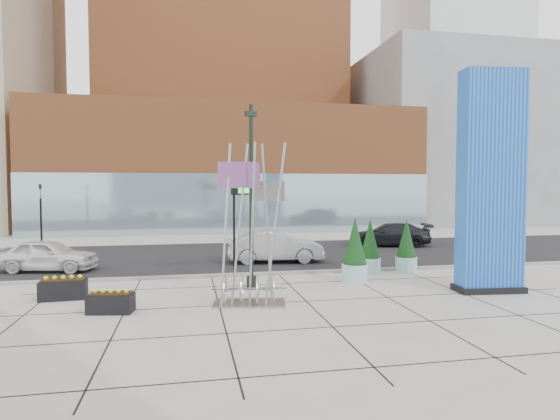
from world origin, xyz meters
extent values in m
plane|color=#9E9991|center=(0.00, 0.00, 0.00)|extent=(160.00, 160.00, 0.00)
cube|color=black|center=(0.00, 10.00, 0.01)|extent=(80.00, 12.00, 0.02)
cube|color=gray|center=(0.00, 4.00, 0.06)|extent=(80.00, 0.30, 0.12)
cube|color=#AF5F32|center=(1.00, 27.00, 5.50)|extent=(34.00, 10.00, 11.00)
cube|color=#8CA5B2|center=(1.00, 22.20, 2.50)|extent=(34.00, 0.60, 5.00)
cube|color=slate|center=(26.00, 32.00, 9.00)|extent=(20.00, 18.00, 18.00)
cube|color=#B2B7BC|center=(36.00, 48.00, 27.50)|extent=(16.00, 16.00, 55.00)
cube|color=#0B3CA9|center=(8.14, -0.87, 4.14)|extent=(2.38, 1.13, 8.29)
cube|color=black|center=(8.14, -0.87, 0.12)|extent=(2.58, 1.33, 0.23)
cylinder|color=black|center=(-0.56, 1.55, 3.56)|extent=(0.16, 0.16, 7.13)
cylinder|color=black|center=(-0.56, 1.55, 0.22)|extent=(0.39, 0.39, 0.45)
cube|color=black|center=(-0.56, 1.55, 6.77)|extent=(0.48, 0.30, 0.20)
cube|color=#A4A7A9|center=(-0.98, -1.00, 0.03)|extent=(2.57, 1.60, 0.07)
cylinder|color=#A4A7A9|center=(-1.75, -1.22, 2.72)|extent=(0.09, 0.09, 5.45)
cylinder|color=#A4A7A9|center=(-1.31, -0.84, 2.72)|extent=(0.09, 0.09, 5.45)
cylinder|color=#A4A7A9|center=(-0.87, -1.11, 2.72)|extent=(0.09, 0.09, 5.45)
cylinder|color=#A4A7A9|center=(-0.38, -0.78, 2.72)|extent=(0.09, 0.09, 5.45)
cylinder|color=#A4A7A9|center=(-0.11, -1.27, 2.72)|extent=(0.09, 0.09, 5.45)
torus|color=#A4A7A9|center=(-1.80, -1.11, 0.52)|extent=(0.25, 0.99, 0.99)
torus|color=#A4A7A9|center=(-1.25, -0.89, 0.52)|extent=(0.25, 0.99, 0.99)
torus|color=#A4A7A9|center=(-0.71, -1.11, 0.52)|extent=(0.25, 0.99, 0.99)
torus|color=#A4A7A9|center=(-0.16, -0.89, 0.52)|extent=(0.25, 0.99, 0.99)
cube|color=red|center=(-1.31, -1.00, 4.36)|extent=(1.42, 0.20, 0.87)
cube|color=#A4A7A9|center=(-0.33, -0.89, 3.81)|extent=(1.06, 0.35, 0.65)
cylinder|color=gray|center=(-5.41, -0.72, 0.31)|extent=(0.32, 0.32, 0.62)
cylinder|color=black|center=(-1.11, 2.80, 2.03)|extent=(0.10, 0.10, 4.05)
cube|color=black|center=(-0.25, 2.80, 3.86)|extent=(1.86, 0.88, 0.48)
cube|color=#19D833|center=(-0.63, 2.69, 3.86)|extent=(0.63, 0.27, 0.34)
cylinder|color=#9ACFCF|center=(7.00, 3.60, 0.35)|extent=(0.99, 0.99, 0.69)
cylinder|color=black|center=(7.00, 3.60, 0.69)|extent=(0.91, 0.91, 0.06)
cone|color=black|center=(7.00, 3.60, 1.58)|extent=(0.89, 0.89, 1.78)
cylinder|color=#9ACFCF|center=(5.20, 3.60, 0.35)|extent=(0.99, 0.99, 0.70)
cylinder|color=black|center=(5.20, 3.60, 0.70)|extent=(0.91, 0.91, 0.06)
cone|color=black|center=(5.20, 3.60, 1.59)|extent=(0.90, 0.90, 1.79)
cylinder|color=#9ACFCF|center=(3.80, 1.80, 0.38)|extent=(1.08, 1.08, 0.76)
cylinder|color=black|center=(3.80, 1.80, 0.76)|extent=(0.99, 0.99, 0.06)
cone|color=black|center=(3.80, 1.80, 1.73)|extent=(0.97, 0.97, 1.94)
cube|color=black|center=(-7.33, 1.00, 0.33)|extent=(1.60, 0.89, 0.66)
cube|color=black|center=(-7.33, 1.00, 0.69)|extent=(1.48, 0.77, 0.07)
cube|color=black|center=(-5.41, -1.20, 0.29)|extent=(1.48, 0.92, 0.59)
cube|color=black|center=(-5.41, -1.20, 0.61)|extent=(1.36, 0.81, 0.06)
imported|color=white|center=(-9.41, 6.81, 0.75)|extent=(4.70, 2.67, 1.51)
imported|color=#B0B3B8|center=(1.48, 7.31, 0.81)|extent=(5.07, 2.15, 1.63)
imported|color=black|center=(10.10, 12.23, 0.76)|extent=(5.58, 3.25, 1.52)
cylinder|color=black|center=(-12.00, 15.00, 1.60)|extent=(0.12, 0.12, 3.20)
imported|color=black|center=(-12.00, 15.00, 3.65)|extent=(0.15, 0.18, 0.90)
camera|label=1|loc=(-3.01, -16.50, 4.01)|focal=30.00mm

